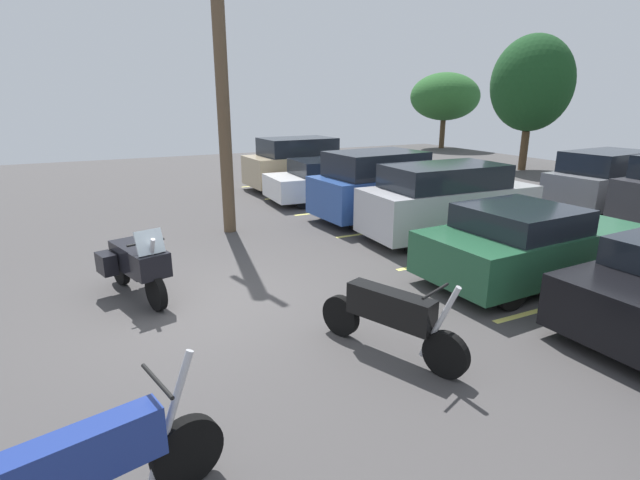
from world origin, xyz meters
TOP-DOWN VIEW (x-y plane):
  - ground at (0.00, 0.00)m, footprint 44.00×44.00m
  - motorcycle_touring at (-0.78, -0.88)m, footprint 2.10×1.12m
  - motorcycle_second at (4.04, -1.77)m, footprint 0.78×2.30m
  - motorcycle_third at (2.75, 1.94)m, footprint 2.16×1.03m
  - parking_stripes at (-1.25, 6.27)m, footprint 18.46×4.63m
  - car_tan at (-9.22, 6.00)m, footprint 2.13×4.37m
  - car_white at (-6.66, 6.18)m, footprint 2.06×4.95m
  - car_blue at (-3.73, 6.09)m, footprint 2.18×4.34m
  - car_silver at (-1.42, 6.43)m, footprint 1.86×4.40m
  - car_green at (1.50, 5.90)m, footprint 2.14×4.40m
  - car_far_grey at (-1.76, 13.07)m, footprint 2.13×4.34m
  - utility_pole at (-4.35, 1.75)m, footprint 1.78×0.52m
  - tree_left at (-8.94, 17.53)m, footprint 3.67×3.67m
  - tree_center_right at (-18.83, 20.86)m, footprint 4.58×4.58m

SIDE VIEW (x-z plane):
  - ground at x=0.00m, z-range -0.10..0.00m
  - parking_stripes at x=-1.25m, z-range 0.00..0.01m
  - motorcycle_third at x=2.75m, z-range -0.06..1.18m
  - motorcycle_second at x=4.04m, z-range -0.09..1.23m
  - motorcycle_touring at x=-0.78m, z-range -0.04..1.31m
  - car_white at x=-6.66m, z-range -0.01..1.38m
  - car_green at x=1.50m, z-range -0.02..1.42m
  - car_far_grey at x=-1.76m, z-range -0.01..1.79m
  - car_silver at x=-1.42m, z-range 0.00..1.83m
  - car_tan at x=-9.22m, z-range -0.02..1.90m
  - car_blue at x=-3.73m, z-range -0.02..1.91m
  - tree_center_right at x=-18.83m, z-range 0.92..5.90m
  - utility_pole at x=-4.35m, z-range 0.11..7.79m
  - tree_left at x=-8.94m, z-range 0.90..7.04m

